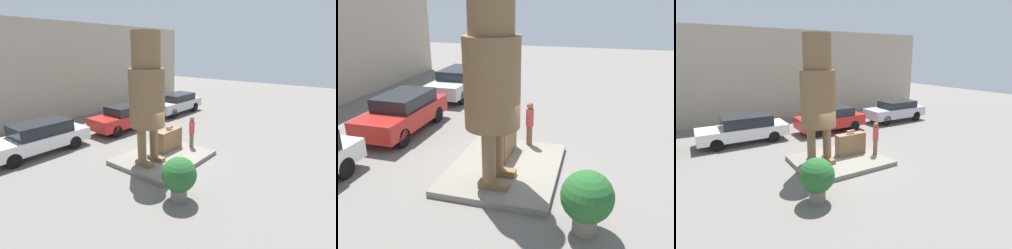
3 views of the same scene
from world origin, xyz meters
The scene contains 8 objects.
ground_plane centered at (0.00, 0.00, 0.00)m, with size 60.00×60.00×0.00m, color slate.
pedestal centered at (0.00, 0.00, 0.09)m, with size 4.04×3.25×0.19m.
statue_figure centered at (-0.97, 0.07, 3.34)m, with size 1.46×1.46×5.38m.
giant_suitcase centered at (0.72, 0.22, 0.70)m, with size 1.45×0.43×1.19m.
tourist centered at (1.72, -0.39, 1.04)m, with size 0.26×0.26×1.55m.
parked_car_red centered at (2.11, 4.80, 0.83)m, with size 4.33×1.76×1.53m.
parked_car_silver centered at (7.57, 4.82, 0.82)m, with size 4.55×1.77×1.50m.
planter_pot centered at (-2.29, -2.51, 0.89)m, with size 1.17×1.17×1.53m.
Camera 2 is at (-8.66, -2.47, 4.93)m, focal length 35.00 mm.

